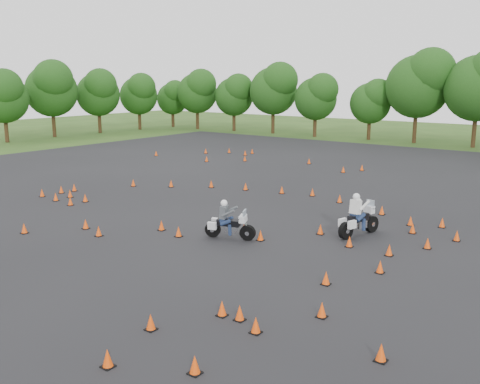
{
  "coord_description": "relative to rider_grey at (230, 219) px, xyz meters",
  "views": [
    {
      "loc": [
        15.99,
        -17.59,
        6.91
      ],
      "look_at": [
        0.0,
        4.0,
        1.2
      ],
      "focal_mm": 40.0,
      "sensor_mm": 36.0,
      "label": 1
    }
  ],
  "objects": [
    {
      "name": "rider_white",
      "position": [
        4.35,
        3.8,
        0.08
      ],
      "size": [
        1.41,
        2.65,
        1.96
      ],
      "primitive_type": null,
      "rotation": [
        0.0,
        0.0,
        1.31
      ],
      "color": "silver",
      "rests_on": "ground"
    },
    {
      "name": "asphalt_pad",
      "position": [
        -2.2,
        5.67,
        -0.9
      ],
      "size": [
        62.0,
        62.0,
        0.0
      ],
      "primitive_type": "plane",
      "color": "black",
      "rests_on": "ground"
    },
    {
      "name": "rider_grey",
      "position": [
        0.0,
        0.0,
        0.0
      ],
      "size": [
        2.43,
        1.38,
        1.79
      ],
      "primitive_type": null,
      "rotation": [
        0.0,
        0.0,
        0.31
      ],
      "color": "#494D51",
      "rests_on": "ground"
    },
    {
      "name": "traffic_cones",
      "position": [
        -2.26,
        5.21,
        -0.67
      ],
      "size": [
        36.2,
        33.39,
        0.45
      ],
      "color": "#FF4D0A",
      "rests_on": "asphalt_pad"
    },
    {
      "name": "ground",
      "position": [
        -2.2,
        -0.33,
        -0.9
      ],
      "size": [
        140.0,
        140.0,
        0.0
      ],
      "primitive_type": "plane",
      "color": "#2D5119",
      "rests_on": "ground"
    }
  ]
}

